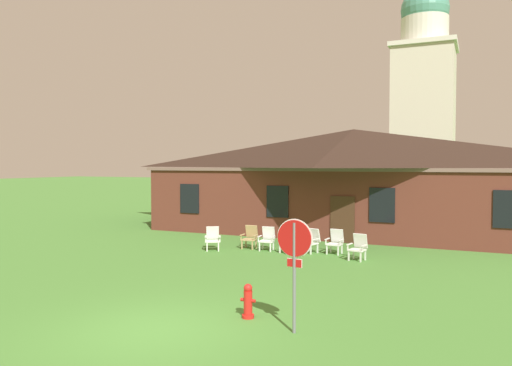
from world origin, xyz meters
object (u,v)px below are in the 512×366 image
Objects in this scene: lawn_chair_left_end at (267,238)px; stop_sign at (294,253)px; lawn_chair_far_side at (335,241)px; lawn_chair_right_end at (311,240)px; lawn_chair_under_eave at (358,246)px; fire_hydrant at (248,302)px; lawn_chair_near_door at (250,236)px; lawn_chair_middle at (290,240)px; lawn_chair_by_porch at (213,238)px.

stop_sign is at bearing -63.68° from lawn_chair_left_end.
lawn_chair_far_side is (2.75, 0.40, 0.00)m from lawn_chair_left_end.
lawn_chair_left_end and lawn_chair_right_end have the same top height.
lawn_chair_under_eave is 7.89m from fire_hydrant.
lawn_chair_under_eave is (-0.53, 8.35, -1.19)m from stop_sign.
lawn_chair_near_door is 3.59m from lawn_chair_far_side.
lawn_chair_right_end is (2.65, 0.08, 0.00)m from lawn_chair_near_door.
stop_sign reaches higher than lawn_chair_left_end.
lawn_chair_middle is 8.40m from fire_hydrant.
stop_sign is at bearing -74.20° from lawn_chair_right_end.
lawn_chair_near_door is 1.00× the size of lawn_chair_left_end.
lawn_chair_middle reaches higher than fire_hydrant.
lawn_chair_right_end and lawn_chair_under_eave have the same top height.
lawn_chair_near_door is 9.34m from fire_hydrant.
stop_sign is at bearing -21.04° from fire_hydrant.
lawn_chair_right_end is 1.21× the size of fire_hydrant.
fire_hydrant is (2.01, -8.16, -0.12)m from lawn_chair_middle.
lawn_chair_under_eave is (3.86, -0.51, 0.00)m from lawn_chair_left_end.
lawn_chair_far_side is at bearing 19.94° from lawn_chair_middle.
lawn_chair_by_porch is at bearing -140.36° from lawn_chair_near_door.
lawn_chair_far_side is at bearing 15.14° from lawn_chair_by_porch.
fire_hydrant is (3.92, -8.48, -0.12)m from lawn_chair_near_door.
lawn_chair_far_side is at bearing 92.17° from fire_hydrant.
lawn_chair_left_end is at bearing 116.32° from stop_sign.
lawn_chair_left_end and lawn_chair_middle have the same top height.
lawn_chair_by_porch is 9.06m from fire_hydrant.
lawn_chair_near_door is at bearing 39.64° from lawn_chair_by_porch.
stop_sign is 9.49m from lawn_chair_right_end.
lawn_chair_left_end reaches higher than fire_hydrant.
lawn_chair_middle is 1.00× the size of lawn_chair_right_end.
stop_sign is at bearing -79.98° from lawn_chair_far_side.
fire_hydrant is (-1.30, 0.50, -1.31)m from stop_sign.
lawn_chair_middle and lawn_chair_right_end have the same top height.
lawn_chair_middle is 1.00× the size of lawn_chair_far_side.
lawn_chair_near_door is (-5.22, 8.98, -1.19)m from stop_sign.
lawn_chair_near_door is 1.00× the size of lawn_chair_far_side.
lawn_chair_left_end is 1.00× the size of lawn_chair_right_end.
stop_sign is 2.50× the size of lawn_chair_left_end.
lawn_chair_left_end is at bearing 172.49° from lawn_chair_under_eave.
stop_sign reaches higher than lawn_chair_by_porch.
lawn_chair_by_porch is 4.03m from lawn_chair_right_end.
lawn_chair_right_end is at bearing 1.83° from lawn_chair_near_door.
lawn_chair_under_eave is at bearing 93.60° from stop_sign.
lawn_chair_middle is at bearing -10.83° from lawn_chair_left_end.
stop_sign reaches higher than lawn_chair_under_eave.
stop_sign is 2.50× the size of lawn_chair_far_side.
lawn_chair_left_end is 2.78m from lawn_chair_far_side.
lawn_chair_by_porch is 1.00× the size of lawn_chair_near_door.
lawn_chair_near_door is at bearing 172.40° from lawn_chair_under_eave.
lawn_chair_far_side is at bearing 12.24° from lawn_chair_right_end.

